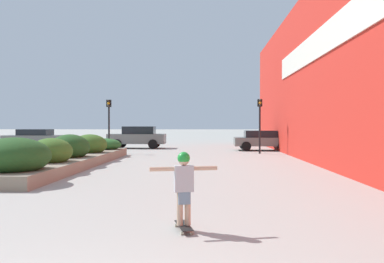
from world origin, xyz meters
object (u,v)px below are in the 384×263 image
object	(u,v)px
skateboarder	(184,181)
car_center_left	(262,140)
skateboard	(184,226)
car_leftmost	(34,138)
traffic_light_left	(109,117)
car_rightmost	(138,137)
traffic_light_right	(260,116)

from	to	relation	value
skateboarder	car_center_left	size ratio (longest dim) A/B	0.32
skateboard	car_center_left	xyz separation A→B (m)	(4.09, 22.31, 0.66)
skateboard	car_center_left	bearing A→B (deg)	65.78
car_leftmost	traffic_light_left	world-z (taller)	traffic_light_left
car_leftmost	car_rightmost	xyz separation A→B (m)	(7.98, -0.19, 0.10)
car_leftmost	traffic_light_right	size ratio (longest dim) A/B	1.25
car_center_left	traffic_light_right	world-z (taller)	traffic_light_right
traffic_light_left	skateboard	bearing A→B (deg)	-73.24
skateboarder	traffic_light_left	size ratio (longest dim) A/B	0.37
traffic_light_left	traffic_light_right	size ratio (longest dim) A/B	1.00
skateboard	car_leftmost	bearing A→B (deg)	103.58
car_rightmost	car_leftmost	bearing A→B (deg)	88.60
skateboard	car_leftmost	size ratio (longest dim) A/B	0.20
skateboard	skateboarder	distance (m)	0.77
car_rightmost	traffic_light_right	size ratio (longest dim) A/B	1.27
skateboarder	traffic_light_right	distance (m)	19.32
car_rightmost	traffic_light_right	distance (m)	10.27
car_center_left	car_rightmost	distance (m)	9.28
skateboard	skateboarder	bearing A→B (deg)	-13.84
skateboarder	car_rightmost	xyz separation A→B (m)	(-4.89, 24.63, 0.02)
skateboarder	car_center_left	distance (m)	22.68
skateboarder	car_rightmost	distance (m)	25.11
car_leftmost	traffic_light_right	world-z (taller)	traffic_light_right
skateboarder	traffic_light_left	xyz separation A→B (m)	(-5.78, 19.19, 1.44)
car_leftmost	traffic_light_left	bearing A→B (deg)	-128.44
skateboard	car_center_left	world-z (taller)	car_center_left
skateboarder	car_rightmost	world-z (taller)	car_rightmost
traffic_light_left	traffic_light_right	world-z (taller)	traffic_light_right
car_center_left	car_rightmost	world-z (taller)	car_rightmost
car_leftmost	car_rightmost	bearing A→B (deg)	-91.40
car_leftmost	car_rightmost	size ratio (longest dim) A/B	0.98
traffic_light_right	skateboarder	bearing A→B (deg)	-100.57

